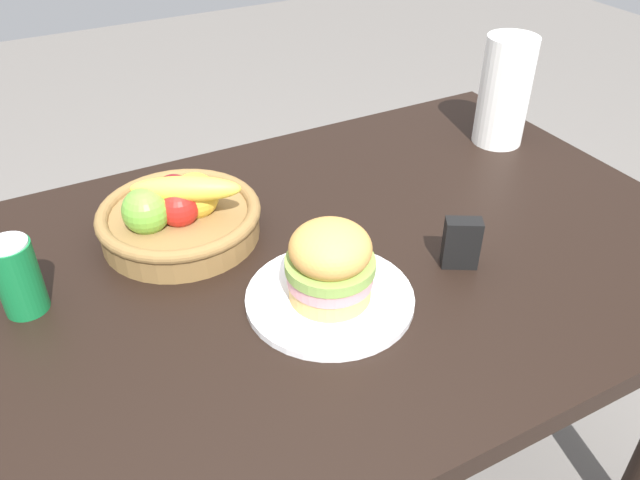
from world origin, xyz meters
TOP-DOWN VIEW (x-y plane):
  - dining_table at (0.00, 0.00)m, footprint 1.40×0.90m
  - plate at (-0.04, -0.11)m, footprint 0.27×0.27m
  - sandwich at (-0.04, -0.11)m, footprint 0.14×0.14m
  - soda_can at (-0.47, 0.09)m, footprint 0.07×0.07m
  - fruit_basket at (-0.19, 0.17)m, footprint 0.29×0.29m
  - paper_towel_roll at (0.56, 0.19)m, footprint 0.11×0.11m
  - napkin_holder at (0.20, -0.13)m, footprint 0.07×0.06m

SIDE VIEW (x-z plane):
  - dining_table at x=0.00m, z-range 0.27..1.02m
  - plate at x=-0.04m, z-range 0.75..0.76m
  - napkin_holder at x=0.20m, z-range 0.75..0.84m
  - fruit_basket at x=-0.19m, z-range 0.73..0.87m
  - soda_can at x=-0.47m, z-range 0.75..0.88m
  - sandwich at x=-0.04m, z-range 0.76..0.89m
  - paper_towel_roll at x=0.56m, z-range 0.75..0.99m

